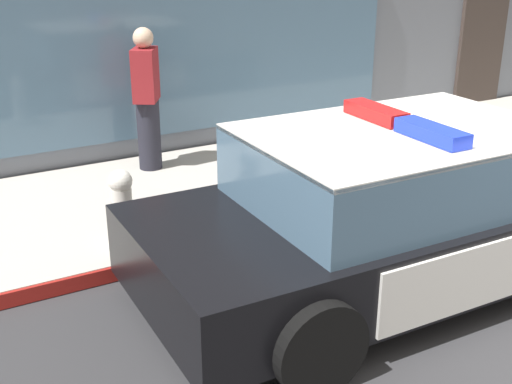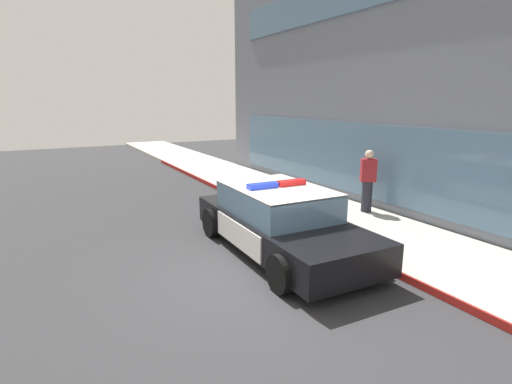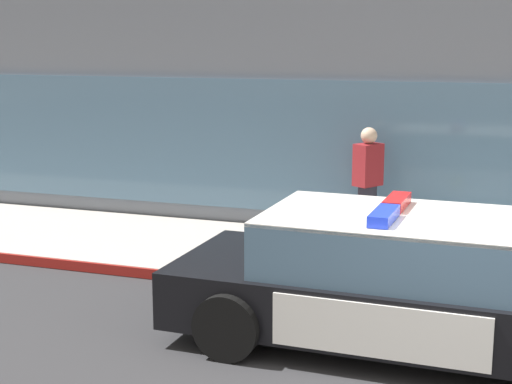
# 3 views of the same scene
# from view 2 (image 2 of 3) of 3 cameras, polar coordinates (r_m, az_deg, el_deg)

# --- Properties ---
(ground) EXTENTS (48.00, 48.00, 0.00)m
(ground) POSITION_cam_2_polar(r_m,az_deg,el_deg) (7.37, 1.22, -12.32)
(ground) COLOR #303033
(sidewalk) EXTENTS (48.00, 2.79, 0.15)m
(sidewalk) POSITION_cam_2_polar(r_m,az_deg,el_deg) (9.48, 20.25, -6.76)
(sidewalk) COLOR #B2ADA3
(sidewalk) RESTS_ON ground
(curb_red_paint) EXTENTS (28.80, 0.04, 0.14)m
(curb_red_paint) POSITION_cam_2_polar(r_m,az_deg,el_deg) (8.51, 13.88, -8.57)
(curb_red_paint) COLOR maroon
(curb_red_paint) RESTS_ON ground
(police_cruiser) EXTENTS (4.86, 2.22, 1.49)m
(police_cruiser) POSITION_cam_2_polar(r_m,az_deg,el_deg) (8.40, 3.45, -4.10)
(police_cruiser) COLOR black
(police_cruiser) RESTS_ON ground
(fire_hydrant) EXTENTS (0.34, 0.39, 0.73)m
(fire_hydrant) POSITION_cam_2_polar(r_m,az_deg,el_deg) (10.90, 4.83, -1.08)
(fire_hydrant) COLOR silver
(fire_hydrant) RESTS_ON sidewalk
(pedestrian_on_sidewalk) EXTENTS (0.43, 0.48, 1.71)m
(pedestrian_on_sidewalk) POSITION_cam_2_polar(r_m,az_deg,el_deg) (11.22, 15.79, 1.55)
(pedestrian_on_sidewalk) COLOR #23232D
(pedestrian_on_sidewalk) RESTS_ON sidewalk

